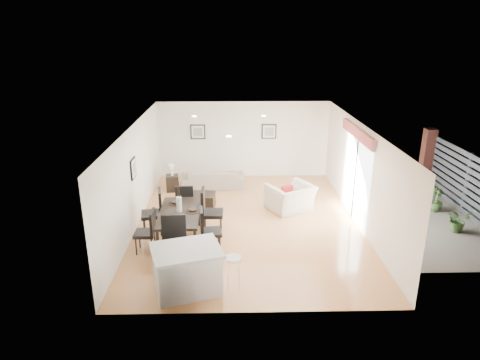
{
  "coord_description": "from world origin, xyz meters",
  "views": [
    {
      "loc": [
        -0.47,
        -10.74,
        5.0
      ],
      "look_at": [
        -0.21,
        0.4,
        1.1
      ],
      "focal_mm": 32.0,
      "sensor_mm": 36.0,
      "label": 1
    }
  ],
  "objects_px": {
    "dining_chair_head": "(174,239)",
    "kitchen_island": "(187,269)",
    "dining_table": "(180,215)",
    "bar_stool": "(234,262)",
    "dining_chair_enear": "(207,228)",
    "armchair": "(290,198)",
    "coffee_table": "(197,200)",
    "side_table": "(172,183)",
    "dining_chair_wnear": "(148,229)",
    "dining_chair_wfar": "(155,209)",
    "sofa": "(212,178)",
    "dining_chair_foot": "(185,201)",
    "dining_chair_efar": "(208,209)"
  },
  "relations": [
    {
      "from": "dining_chair_head",
      "to": "kitchen_island",
      "type": "relative_size",
      "value": 0.76
    },
    {
      "from": "dining_table",
      "to": "bar_stool",
      "type": "bearing_deg",
      "value": -59.53
    },
    {
      "from": "dining_chair_wnear",
      "to": "bar_stool",
      "type": "bearing_deg",
      "value": 51.74
    },
    {
      "from": "dining_table",
      "to": "dining_chair_enear",
      "type": "distance_m",
      "value": 0.86
    },
    {
      "from": "dining_chair_wfar",
      "to": "coffee_table",
      "type": "distance_m",
      "value": 2.0
    },
    {
      "from": "dining_chair_head",
      "to": "dining_chair_efar",
      "type": "bearing_deg",
      "value": 66.68
    },
    {
      "from": "armchair",
      "to": "dining_table",
      "type": "xyz_separation_m",
      "value": [
        -3.0,
        -1.92,
        0.34
      ]
    },
    {
      "from": "dining_chair_wfar",
      "to": "dining_chair_head",
      "type": "relative_size",
      "value": 0.98
    },
    {
      "from": "dining_chair_head",
      "to": "side_table",
      "type": "bearing_deg",
      "value": 96.34
    },
    {
      "from": "dining_chair_head",
      "to": "bar_stool",
      "type": "distance_m",
      "value": 1.61
    },
    {
      "from": "dining_chair_efar",
      "to": "dining_chair_foot",
      "type": "xyz_separation_m",
      "value": [
        -0.67,
        0.72,
        -0.07
      ]
    },
    {
      "from": "dining_chair_enear",
      "to": "armchair",
      "type": "bearing_deg",
      "value": -50.11
    },
    {
      "from": "side_table",
      "to": "bar_stool",
      "type": "relative_size",
      "value": 0.72
    },
    {
      "from": "dining_chair_foot",
      "to": "bar_stool",
      "type": "distance_m",
      "value": 3.59
    },
    {
      "from": "dining_chair_wfar",
      "to": "dining_chair_enear",
      "type": "relative_size",
      "value": 1.09
    },
    {
      "from": "dining_chair_wnear",
      "to": "dining_chair_head",
      "type": "height_order",
      "value": "dining_chair_head"
    },
    {
      "from": "coffee_table",
      "to": "side_table",
      "type": "height_order",
      "value": "side_table"
    },
    {
      "from": "dining_chair_wfar",
      "to": "kitchen_island",
      "type": "bearing_deg",
      "value": 11.47
    },
    {
      "from": "dining_chair_wfar",
      "to": "dining_chair_efar",
      "type": "xyz_separation_m",
      "value": [
        1.36,
        -0.02,
        0.01
      ]
    },
    {
      "from": "armchair",
      "to": "side_table",
      "type": "distance_m",
      "value": 4.03
    },
    {
      "from": "dining_chair_head",
      "to": "dining_chair_wfar",
      "type": "bearing_deg",
      "value": 110.31
    },
    {
      "from": "dining_table",
      "to": "side_table",
      "type": "relative_size",
      "value": 3.68
    },
    {
      "from": "armchair",
      "to": "dining_chair_enear",
      "type": "height_order",
      "value": "dining_chair_enear"
    },
    {
      "from": "dining_table",
      "to": "dining_chair_wnear",
      "type": "bearing_deg",
      "value": -145.53
    },
    {
      "from": "sofa",
      "to": "dining_chair_wnear",
      "type": "bearing_deg",
      "value": 68.27
    },
    {
      "from": "dining_chair_wnear",
      "to": "side_table",
      "type": "relative_size",
      "value": 1.97
    },
    {
      "from": "sofa",
      "to": "side_table",
      "type": "relative_size",
      "value": 3.94
    },
    {
      "from": "dining_chair_wfar",
      "to": "dining_chair_efar",
      "type": "relative_size",
      "value": 0.98
    },
    {
      "from": "dining_table",
      "to": "dining_chair_head",
      "type": "xyz_separation_m",
      "value": [
        -0.0,
        -1.2,
        -0.06
      ]
    },
    {
      "from": "side_table",
      "to": "dining_table",
      "type": "bearing_deg",
      "value": -79.72
    },
    {
      "from": "dining_chair_head",
      "to": "kitchen_island",
      "type": "height_order",
      "value": "dining_chair_head"
    },
    {
      "from": "dining_chair_enear",
      "to": "kitchen_island",
      "type": "distance_m",
      "value": 1.67
    },
    {
      "from": "dining_chair_enear",
      "to": "dining_chair_efar",
      "type": "height_order",
      "value": "dining_chair_efar"
    },
    {
      "from": "dining_chair_enear",
      "to": "dining_chair_foot",
      "type": "xyz_separation_m",
      "value": [
        -0.68,
        1.71,
        -0.01
      ]
    },
    {
      "from": "dining_chair_head",
      "to": "side_table",
      "type": "relative_size",
      "value": 2.26
    },
    {
      "from": "dining_chair_efar",
      "to": "dining_chair_wfar",
      "type": "bearing_deg",
      "value": 90.06
    },
    {
      "from": "sofa",
      "to": "bar_stool",
      "type": "relative_size",
      "value": 2.83
    },
    {
      "from": "coffee_table",
      "to": "side_table",
      "type": "distance_m",
      "value": 1.67
    },
    {
      "from": "sofa",
      "to": "dining_chair_head",
      "type": "distance_m",
      "value": 5.2
    },
    {
      "from": "dining_chair_wfar",
      "to": "kitchen_island",
      "type": "relative_size",
      "value": 0.74
    },
    {
      "from": "kitchen_island",
      "to": "coffee_table",
      "type": "bearing_deg",
      "value": 74.77
    },
    {
      "from": "armchair",
      "to": "kitchen_island",
      "type": "height_order",
      "value": "kitchen_island"
    },
    {
      "from": "armchair",
      "to": "dining_chair_wfar",
      "type": "height_order",
      "value": "dining_chair_wfar"
    },
    {
      "from": "dining_chair_enear",
      "to": "kitchen_island",
      "type": "height_order",
      "value": "dining_chair_enear"
    },
    {
      "from": "dining_table",
      "to": "side_table",
      "type": "bearing_deg",
      "value": 99.37
    },
    {
      "from": "sofa",
      "to": "dining_chair_wfar",
      "type": "xyz_separation_m",
      "value": [
        -1.33,
        -3.44,
        0.35
      ]
    },
    {
      "from": "armchair",
      "to": "dining_chair_foot",
      "type": "distance_m",
      "value": 3.08
    },
    {
      "from": "dining_table",
      "to": "dining_chair_wnear",
      "type": "xyz_separation_m",
      "value": [
        -0.69,
        -0.49,
        -0.14
      ]
    },
    {
      "from": "dining_chair_wnear",
      "to": "side_table",
      "type": "xyz_separation_m",
      "value": [
        0.03,
        4.11,
        -0.32
      ]
    },
    {
      "from": "dining_chair_wfar",
      "to": "armchair",
      "type": "bearing_deg",
      "value": 100.87
    }
  ]
}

